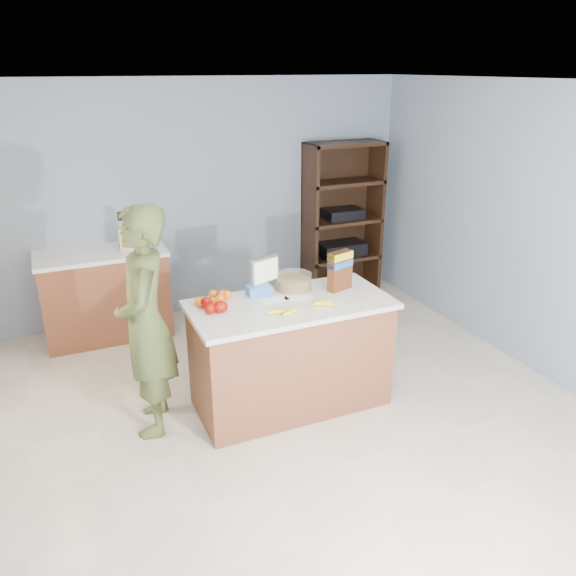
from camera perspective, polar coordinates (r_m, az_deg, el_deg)
name	(u,v)px	position (r m, az deg, el deg)	size (l,w,h in m)	color
floor	(306,422)	(4.52, 1.83, -13.42)	(4.50, 5.00, 0.02)	beige
walls	(309,216)	(3.81, 2.12, 7.34)	(4.52, 5.02, 2.51)	gray
counter_peninsula	(290,358)	(4.53, 0.25, -7.11)	(1.56, 0.76, 0.90)	brown
back_cabinet	(106,294)	(5.94, -18.03, -0.59)	(1.24, 0.62, 0.90)	brown
shelving_unit	(340,222)	(6.72, 5.34, 6.65)	(0.90, 0.40, 1.80)	black
person	(146,323)	(4.18, -14.26, -3.45)	(0.63, 0.42, 1.74)	#465126
knife_block	(125,239)	(5.74, -16.23, 4.85)	(0.12, 0.10, 0.31)	tan
envelopes	(287,298)	(4.38, -0.15, -1.07)	(0.43, 0.19, 0.00)	white
bananas	(303,307)	(4.18, 1.58, -1.98)	(0.55, 0.17, 0.04)	yellow
apples	(214,306)	(4.17, -7.48, -1.84)	(0.18, 0.21, 0.09)	#910B02
oranges	(214,298)	(4.33, -7.55, -1.03)	(0.31, 0.22, 0.07)	orange
blue_carton	(259,290)	(4.44, -3.00, -0.23)	(0.18, 0.12, 0.08)	blue
salad_bowl	(293,282)	(4.55, 0.56, 0.58)	(0.30, 0.30, 0.13)	#267219
tv	(265,272)	(4.49, -2.37, 1.64)	(0.28, 0.13, 0.28)	silver
cereal_box	(340,268)	(4.51, 5.31, 2.05)	(0.23, 0.14, 0.32)	#592B14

